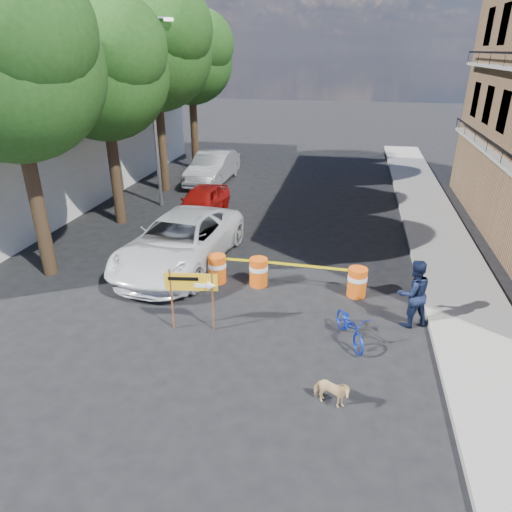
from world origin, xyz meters
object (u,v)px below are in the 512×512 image
at_px(dog, 331,392).
at_px(barrel_far_left, 158,262).
at_px(barrel_mid_left, 217,268).
at_px(barrel_mid_right, 259,271).
at_px(barrel_far_right, 357,282).
at_px(pedestrian, 413,293).
at_px(sedan_red, 202,202).
at_px(detour_sign, 198,287).
at_px(sedan_silver, 213,167).
at_px(suv_white, 180,242).
at_px(bicycle, 352,312).

bearing_deg(dog, barrel_far_left, 65.79).
distance_m(barrel_mid_left, dog, 6.20).
height_order(barrel_mid_right, barrel_far_right, same).
xyz_separation_m(pedestrian, sedan_red, (-8.13, 7.25, -0.27)).
relative_size(detour_sign, dog, 2.16).
xyz_separation_m(detour_sign, sedan_red, (-2.71, 8.63, -0.60)).
distance_m(detour_sign, sedan_silver, 14.75).
height_order(detour_sign, suv_white, detour_sign).
bearing_deg(dog, barrel_far_right, 10.20).
bearing_deg(bicycle, barrel_mid_left, 126.26).
distance_m(barrel_far_left, barrel_far_right, 6.34).
bearing_deg(pedestrian, dog, 37.99).
xyz_separation_m(barrel_far_left, pedestrian, (7.74, -1.40, 0.47)).
bearing_deg(barrel_far_right, barrel_far_left, 179.18).
bearing_deg(pedestrian, barrel_far_right, -66.84).
height_order(barrel_far_left, sedan_red, sedan_red).
relative_size(detour_sign, pedestrian, 0.92).
relative_size(bicycle, sedan_red, 0.43).
xyz_separation_m(detour_sign, sedan_silver, (-3.87, 14.22, -0.43)).
height_order(barrel_far_left, detour_sign, detour_sign).
relative_size(barrel_far_right, bicycle, 0.54).
xyz_separation_m(barrel_far_right, dog, (-0.49, -4.84, -0.13)).
distance_m(barrel_far_left, detour_sign, 3.70).
xyz_separation_m(barrel_far_left, detour_sign, (2.32, -2.78, 0.80)).
distance_m(barrel_mid_right, dog, 5.53).
bearing_deg(barrel_mid_right, barrel_far_right, -1.39).
distance_m(pedestrian, suv_white, 7.65).
relative_size(pedestrian, suv_white, 0.31).
bearing_deg(sedan_silver, barrel_mid_left, -71.22).
distance_m(bicycle, dog, 2.50).
relative_size(barrel_mid_left, sedan_red, 0.23).
bearing_deg(dog, pedestrian, -12.17).
bearing_deg(barrel_far_right, suv_white, 170.43).
distance_m(dog, sedan_silver, 17.98).
relative_size(detour_sign, bicycle, 1.04).
bearing_deg(barrel_far_left, barrel_far_right, -0.82).
bearing_deg(barrel_far_left, sedan_silver, 97.73).
bearing_deg(pedestrian, barrel_mid_left, -36.95).
bearing_deg(bicycle, sedan_red, 104.71).
bearing_deg(barrel_far_left, suv_white, 63.90).
bearing_deg(detour_sign, barrel_mid_right, 60.64).
xyz_separation_m(barrel_far_right, sedan_silver, (-7.89, 11.54, 0.36)).
distance_m(barrel_mid_left, barrel_far_right, 4.33).
bearing_deg(suv_white, detour_sign, -57.92).
height_order(barrel_mid_left, suv_white, suv_white).
xyz_separation_m(barrel_mid_left, barrel_mid_right, (1.32, 0.05, 0.00)).
xyz_separation_m(suv_white, sedan_silver, (-2.00, 10.54, -0.01)).
xyz_separation_m(pedestrian, dog, (-1.89, -3.54, -0.60)).
distance_m(barrel_mid_left, pedestrian, 5.90).
relative_size(barrel_far_right, suv_white, 0.15).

